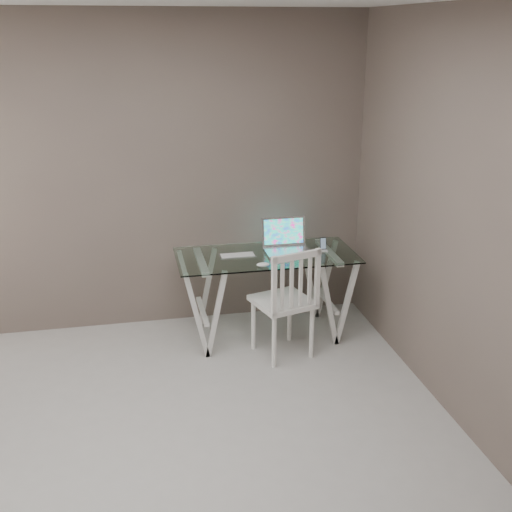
{
  "coord_description": "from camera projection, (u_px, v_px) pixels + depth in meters",
  "views": [
    {
      "loc": [
        -0.1,
        -3.18,
        2.53
      ],
      "look_at": [
        0.86,
        1.45,
        0.85
      ],
      "focal_mm": 45.0,
      "sensor_mm": 36.0,
      "label": 1
    }
  ],
  "objects": [
    {
      "name": "room",
      "position": [
        134.0,
        200.0,
        3.24
      ],
      "size": [
        4.5,
        4.52,
        2.71
      ],
      "color": "#AAA7A3",
      "rests_on": "ground"
    },
    {
      "name": "desk",
      "position": [
        266.0,
        295.0,
        5.49
      ],
      "size": [
        1.5,
        0.7,
        0.75
      ],
      "color": "silver",
      "rests_on": "ground"
    },
    {
      "name": "chair",
      "position": [
        288.0,
        298.0,
        5.07
      ],
      "size": [
        0.53,
        0.53,
        0.94
      ],
      "rotation": [
        0.0,
        0.0,
        0.28
      ],
      "color": "white",
      "rests_on": "ground"
    },
    {
      "name": "laptop",
      "position": [
        286.0,
        243.0,
        5.46
      ],
      "size": [
        0.38,
        0.31,
        0.27
      ],
      "color": "silver",
      "rests_on": "desk"
    },
    {
      "name": "keyboard",
      "position": [
        237.0,
        255.0,
        5.34
      ],
      "size": [
        0.3,
        0.13,
        0.01
      ],
      "primitive_type": "cube",
      "color": "silver",
      "rests_on": "desk"
    },
    {
      "name": "mouse",
      "position": [
        263.0,
        265.0,
        5.09
      ],
      "size": [
        0.1,
        0.06,
        0.03
      ],
      "primitive_type": "ellipsoid",
      "color": "white",
      "rests_on": "desk"
    },
    {
      "name": "phone_dock",
      "position": [
        323.0,
        247.0,
        5.45
      ],
      "size": [
        0.06,
        0.06,
        0.12
      ],
      "color": "white",
      "rests_on": "desk"
    }
  ]
}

